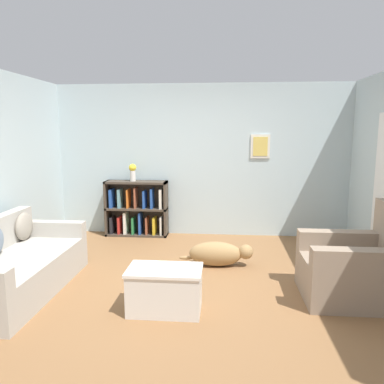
{
  "coord_description": "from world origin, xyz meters",
  "views": [
    {
      "loc": [
        0.4,
        -4.22,
        1.82
      ],
      "look_at": [
        0.0,
        0.4,
        1.05
      ],
      "focal_mm": 35.0,
      "sensor_mm": 36.0,
      "label": 1
    }
  ],
  "objects_px": {
    "couch": "(12,267)",
    "dog": "(218,254)",
    "bookshelf": "(137,210)",
    "vase": "(133,171)",
    "recliner_chair": "(360,267)",
    "coffee_table": "(165,288)"
  },
  "relations": [
    {
      "from": "couch",
      "to": "dog",
      "type": "bearing_deg",
      "value": 24.03
    },
    {
      "from": "bookshelf",
      "to": "vase",
      "type": "bearing_deg",
      "value": -158.32
    },
    {
      "from": "couch",
      "to": "bookshelf",
      "type": "height_order",
      "value": "bookshelf"
    },
    {
      "from": "dog",
      "to": "vase",
      "type": "distance_m",
      "value": 2.25
    },
    {
      "from": "recliner_chair",
      "to": "vase",
      "type": "distance_m",
      "value": 3.86
    },
    {
      "from": "recliner_chair",
      "to": "couch",
      "type": "bearing_deg",
      "value": -177.62
    },
    {
      "from": "recliner_chair",
      "to": "dog",
      "type": "height_order",
      "value": "recliner_chair"
    },
    {
      "from": "couch",
      "to": "coffee_table",
      "type": "relative_size",
      "value": 2.55
    },
    {
      "from": "recliner_chair",
      "to": "vase",
      "type": "height_order",
      "value": "vase"
    },
    {
      "from": "couch",
      "to": "recliner_chair",
      "type": "xyz_separation_m",
      "value": [
        3.85,
        0.16,
        0.06
      ]
    },
    {
      "from": "vase",
      "to": "coffee_table",
      "type": "bearing_deg",
      "value": -70.16
    },
    {
      "from": "couch",
      "to": "coffee_table",
      "type": "xyz_separation_m",
      "value": [
        1.8,
        -0.31,
        -0.05
      ]
    },
    {
      "from": "bookshelf",
      "to": "vase",
      "type": "xyz_separation_m",
      "value": [
        -0.05,
        -0.02,
        0.67
      ]
    },
    {
      "from": "bookshelf",
      "to": "recliner_chair",
      "type": "xyz_separation_m",
      "value": [
        2.99,
        -2.28,
        -0.1
      ]
    },
    {
      "from": "bookshelf",
      "to": "recliner_chair",
      "type": "height_order",
      "value": "recliner_chair"
    },
    {
      "from": "couch",
      "to": "vase",
      "type": "relative_size",
      "value": 6.42
    },
    {
      "from": "couch",
      "to": "recliner_chair",
      "type": "height_order",
      "value": "recliner_chair"
    },
    {
      "from": "recliner_chair",
      "to": "vase",
      "type": "bearing_deg",
      "value": 143.35
    },
    {
      "from": "couch",
      "to": "coffee_table",
      "type": "height_order",
      "value": "couch"
    },
    {
      "from": "bookshelf",
      "to": "couch",
      "type": "bearing_deg",
      "value": -109.49
    },
    {
      "from": "coffee_table",
      "to": "bookshelf",
      "type": "bearing_deg",
      "value": 108.82
    },
    {
      "from": "couch",
      "to": "recliner_chair",
      "type": "distance_m",
      "value": 3.85
    }
  ]
}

